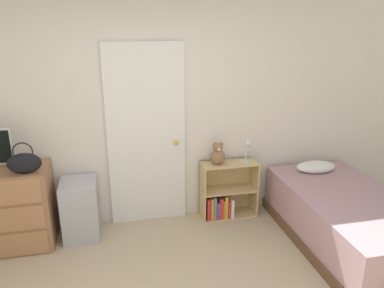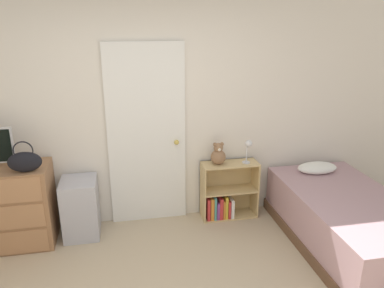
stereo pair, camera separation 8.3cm
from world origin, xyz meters
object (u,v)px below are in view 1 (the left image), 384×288
storage_bin (80,209)px  bed (347,220)px  desk_lamp (248,147)px  teddy_bear (218,155)px  handbag (24,163)px  bookshelf (224,196)px

storage_bin → bed: bearing=-15.4°
desk_lamp → bed: size_ratio=0.14×
storage_bin → bed: size_ratio=0.33×
storage_bin → desk_lamp: 1.98m
teddy_bear → bed: (1.17, -0.83, -0.52)m
desk_lamp → handbag: bearing=-174.4°
handbag → bookshelf: bearing=7.3°
teddy_bear → desk_lamp: size_ratio=0.94×
handbag → desk_lamp: handbag is taller
storage_bin → teddy_bear: 1.63m
bookshelf → teddy_bear: 0.54m
teddy_bear → bed: bearing=-35.2°
bookshelf → bed: bearing=-37.6°
bookshelf → bed: bookshelf is taller
bookshelf → bed: (1.08, -0.83, 0.01)m
handbag → bookshelf: 2.23m
handbag → storage_bin: (0.45, 0.19, -0.64)m
handbag → bed: 3.30m
handbag → bookshelf: handbag is taller
handbag → teddy_bear: size_ratio=1.21×
teddy_bear → desk_lamp: 0.36m
handbag → bed: size_ratio=0.16×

